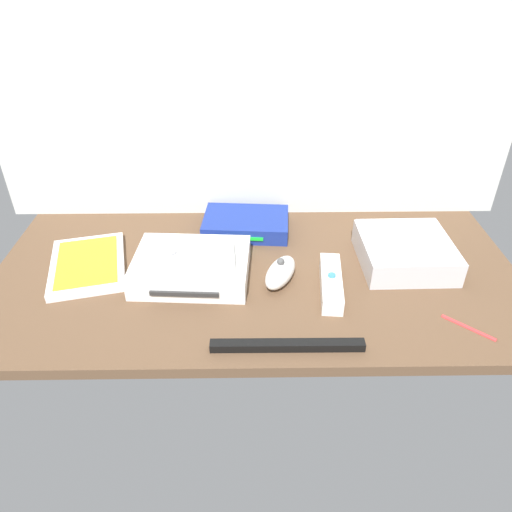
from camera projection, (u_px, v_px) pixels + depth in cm
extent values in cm
cube|color=brown|center=(256.00, 278.00, 91.60)|extent=(100.00, 48.00, 2.00)
cube|color=silver|center=(254.00, 67.00, 93.60)|extent=(110.00, 1.20, 64.00)
cube|color=white|center=(192.00, 266.00, 89.15)|extent=(21.92, 17.23, 4.40)
cube|color=#2D2D2D|center=(184.00, 294.00, 82.35)|extent=(12.01, 1.32, 0.80)
cube|color=silver|center=(405.00, 252.00, 92.70)|extent=(17.27, 17.27, 5.00)
cube|color=silver|center=(407.00, 240.00, 91.22)|extent=(16.58, 16.58, 0.30)
cube|color=white|center=(88.00, 265.00, 92.26)|extent=(17.69, 21.67, 1.40)
cube|color=gold|center=(87.00, 261.00, 91.82)|extent=(14.68, 18.50, 0.16)
cube|color=navy|center=(246.00, 224.00, 103.35)|extent=(18.84, 13.31, 3.40)
cube|color=#19D833|center=(244.00, 239.00, 98.21)|extent=(8.01, 1.00, 0.60)
cube|color=white|center=(331.00, 283.00, 86.09)|extent=(5.03, 15.08, 3.00)
cylinder|color=#387FDB|center=(332.00, 275.00, 85.15)|extent=(1.40, 1.40, 0.40)
ellipsoid|color=white|center=(280.00, 272.00, 87.90)|extent=(8.18, 10.92, 4.00)
sphere|color=#4C4C4C|center=(281.00, 262.00, 86.56)|extent=(1.40, 1.40, 1.40)
cube|color=white|center=(194.00, 257.00, 86.16)|extent=(14.95, 9.03, 2.00)
cylinder|color=#99999E|center=(171.00, 252.00, 85.20)|extent=(2.14, 2.14, 0.40)
cube|color=black|center=(287.00, 345.00, 74.13)|extent=(24.01, 1.92, 1.40)
cylinder|color=red|center=(469.00, 326.00, 78.23)|extent=(7.12, 6.58, 0.70)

